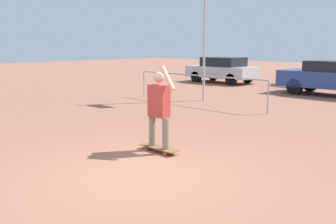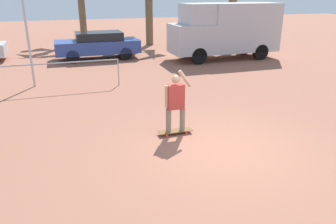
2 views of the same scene
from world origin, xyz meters
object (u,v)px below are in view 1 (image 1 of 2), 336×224
(person_skateboarder, at_px, (159,105))
(parked_car_blue, at_px, (336,77))
(parked_car_silver, at_px, (222,69))
(flagpole, at_px, (207,14))
(skateboard, at_px, (159,148))

(person_skateboarder, distance_m, parked_car_blue, 11.11)
(person_skateboarder, height_order, parked_car_silver, person_skateboarder)
(person_skateboarder, xyz_separation_m, parked_car_silver, (-7.41, 12.30, -0.19))
(parked_car_blue, bearing_deg, flagpole, -121.60)
(skateboard, relative_size, parked_car_silver, 0.23)
(skateboard, distance_m, flagpole, 7.84)
(skateboard, xyz_separation_m, parked_car_silver, (-7.41, 12.30, 0.68))
(skateboard, relative_size, parked_car_blue, 0.20)
(parked_car_blue, height_order, flagpole, flagpole)
(skateboard, bearing_deg, parked_car_blue, 93.36)
(person_skateboarder, bearing_deg, parked_car_silver, 121.07)
(parked_car_blue, bearing_deg, parked_car_silver, 169.84)
(skateboard, distance_m, person_skateboarder, 0.87)
(parked_car_silver, xyz_separation_m, flagpole, (3.72, -6.16, 2.51))
(skateboard, height_order, person_skateboarder, person_skateboarder)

